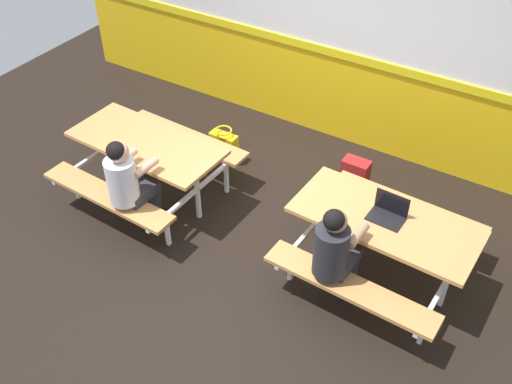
% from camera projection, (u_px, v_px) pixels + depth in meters
% --- Properties ---
extents(ground_plane, '(10.00, 10.00, 0.02)m').
position_uv_depth(ground_plane, '(248.00, 242.00, 6.16)').
color(ground_plane, black).
extents(accent_backdrop, '(8.00, 0.14, 2.60)m').
position_uv_depth(accent_backdrop, '(351.00, 46.00, 6.82)').
color(accent_backdrop, yellow).
rests_on(accent_backdrop, ground).
extents(picnic_table_left, '(1.72, 1.62, 0.74)m').
position_uv_depth(picnic_table_left, '(148.00, 154.00, 6.35)').
color(picnic_table_left, tan).
rests_on(picnic_table_left, ground).
extents(picnic_table_right, '(1.72, 1.62, 0.74)m').
position_uv_depth(picnic_table_right, '(383.00, 233.00, 5.43)').
color(picnic_table_right, tan).
rests_on(picnic_table_right, ground).
extents(student_nearer, '(0.37, 0.53, 1.21)m').
position_uv_depth(student_nearer, '(128.00, 180.00, 5.80)').
color(student_nearer, '#2D2D38').
rests_on(student_nearer, ground).
extents(student_further, '(0.37, 0.53, 1.21)m').
position_uv_depth(student_further, '(335.00, 249.00, 5.08)').
color(student_further, '#2D2D38').
rests_on(student_further, ground).
extents(laptop_dark, '(0.33, 0.23, 0.22)m').
position_uv_depth(laptop_dark, '(388.00, 213.00, 5.31)').
color(laptop_dark, black).
rests_on(laptop_dark, picnic_table_right).
extents(backpack_dark, '(0.30, 0.22, 0.44)m').
position_uv_depth(backpack_dark, '(355.00, 177.00, 6.63)').
color(backpack_dark, maroon).
rests_on(backpack_dark, ground).
extents(tote_bag_bright, '(0.34, 0.21, 0.43)m').
position_uv_depth(tote_bag_bright, '(224.00, 146.00, 7.12)').
color(tote_bag_bright, yellow).
rests_on(tote_bag_bright, ground).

